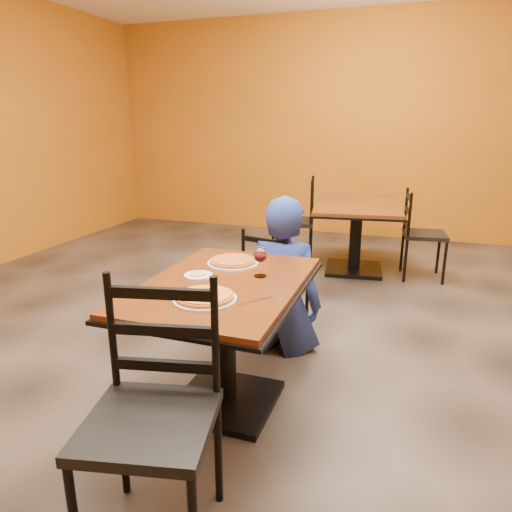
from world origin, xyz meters
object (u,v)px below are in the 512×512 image
at_px(chair_main_far, 276,283).
at_px(table_second, 356,221).
at_px(chair_main_near, 149,425).
at_px(side_plate, 198,275).
at_px(pizza_main, 205,296).
at_px(wine_glass, 260,261).
at_px(diner, 283,274).
at_px(chair_second_right, 425,235).
at_px(table_main, 225,315).
at_px(plate_far, 233,263).
at_px(chair_second_left, 293,222).
at_px(pizza_far, 233,261).
at_px(plate_main, 205,299).

bearing_deg(chair_main_far, table_second, -86.87).
xyz_separation_m(chair_main_near, side_plate, (-0.26, 0.96, 0.24)).
distance_m(pizza_main, wine_glass, 0.45).
height_order(diner, wine_glass, diner).
height_order(chair_second_right, pizza_main, chair_second_right).
xyz_separation_m(table_main, plate_far, (-0.08, 0.32, 0.20)).
distance_m(chair_main_near, side_plate, 1.02).
xyz_separation_m(chair_main_far, chair_second_left, (-0.34, 1.82, 0.07)).
bearing_deg(diner, chair_main_far, -53.69).
relative_size(chair_main_far, chair_second_left, 0.86).
bearing_deg(chair_main_near, wine_glass, 73.99).
relative_size(chair_main_far, side_plate, 5.32).
height_order(diner, pizza_main, diner).
xyz_separation_m(diner, side_plate, (-0.28, -0.77, 0.20)).
bearing_deg(side_plate, table_main, -12.57).
bearing_deg(pizza_far, plate_main, -81.32).
bearing_deg(chair_main_near, table_second, 73.29).
bearing_deg(wine_glass, chair_second_left, 100.47).
bearing_deg(chair_main_near, chair_main_far, 79.86).
bearing_deg(chair_second_right, chair_main_near, 157.92).
bearing_deg(table_second, pizza_far, -100.34).
xyz_separation_m(pizza_main, plate_far, (-0.09, 0.59, -0.02)).
bearing_deg(chair_main_near, diner, 77.00).
relative_size(chair_second_right, pizza_main, 3.22).
bearing_deg(plate_far, table_main, -76.65).
height_order(chair_main_far, pizza_main, chair_main_far).
xyz_separation_m(table_main, wine_glass, (0.16, 0.15, 0.28)).
relative_size(chair_main_near, side_plate, 6.40).
bearing_deg(side_plate, pizza_main, -59.13).
distance_m(chair_second_right, side_plate, 3.00).
bearing_deg(diner, pizza_far, 72.09).
relative_size(pizza_main, pizza_far, 1.01).
distance_m(pizza_far, side_plate, 0.30).
bearing_deg(pizza_main, chair_second_left, 96.43).
xyz_separation_m(diner, pizza_far, (-0.18, -0.49, 0.22)).
xyz_separation_m(chair_second_left, chair_second_right, (1.39, 0.00, -0.04)).
height_order(chair_main_far, side_plate, chair_main_far).
relative_size(chair_main_near, plate_far, 3.30).
relative_size(plate_far, pizza_far, 1.11).
relative_size(chair_second_left, pizza_far, 3.54).
height_order(table_second, wine_glass, wine_glass).
height_order(table_second, chair_main_far, chair_main_far).
distance_m(chair_main_near, wine_glass, 1.12).
xyz_separation_m(pizza_main, wine_glass, (0.14, 0.42, 0.07)).
bearing_deg(chair_main_far, pizza_far, 95.86).
relative_size(diner, plate_main, 3.57).
relative_size(chair_second_left, wine_glass, 5.51).
distance_m(table_second, plate_far, 2.49).
height_order(diner, pizza_far, diner).
distance_m(table_main, wine_glass, 0.36).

